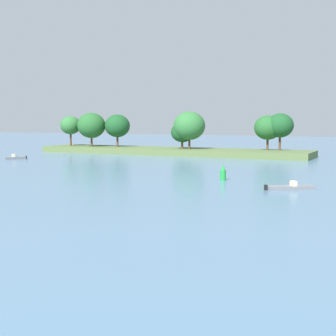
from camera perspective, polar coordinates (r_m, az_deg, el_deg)
The scene contains 4 objects.
treeline_island at distance 105.09m, azimuth -0.07°, elevation 3.50°, with size 57.82×10.56×8.80m.
fishing_skiff at distance 95.87m, azimuth -16.83°, elevation 1.10°, with size 3.04×3.81×0.97m.
small_motorboat at distance 54.00m, azimuth 13.56°, elevation -2.13°, with size 5.05×4.32×0.88m.
channel_buoy_green at distance 60.66m, azimuth 6.22°, elevation -0.62°, with size 0.70×0.70×1.90m.
Camera 1 is at (29.86, -16.07, 7.28)m, focal length 54.12 mm.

